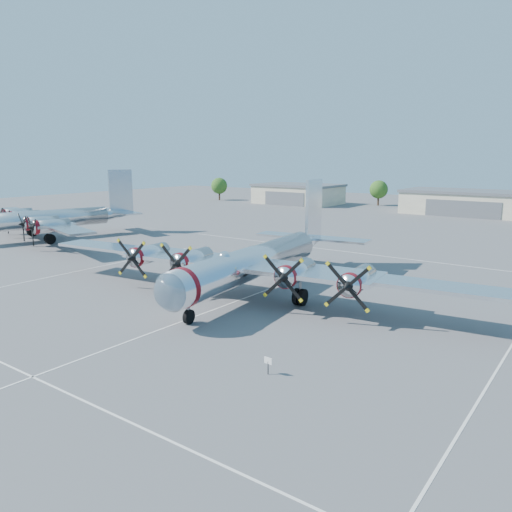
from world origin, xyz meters
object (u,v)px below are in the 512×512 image
Objects in this scene: hangar_center at (471,202)px; tree_west at (379,190)px; main_bomber_b29 at (257,292)px; hangar_west at (298,194)px; bomber_west at (52,239)px; info_placard at (268,362)px; tree_far_west at (219,186)px.

tree_west is at bearing 162.18° from hangar_center.
tree_west reaches higher than main_bomber_b29.
hangar_center is (45.00, -0.00, -0.00)m from hangar_west.
tree_west is at bearing 21.89° from hangar_west.
main_bomber_b29 is at bearing 7.17° from bomber_west.
main_bomber_b29 is 1.15× the size of bomber_west.
info_placard is (11.43, -14.69, 0.75)m from main_bomber_b29.
tree_far_west is 1.00× the size of tree_west.
tree_west is (45.00, 12.00, 0.00)m from tree_far_west.
main_bomber_b29 is 45.22m from bomber_west.
bomber_west is 37.69× the size of info_placard.
tree_far_west reaches higher than main_bomber_b29.
hangar_west is 92.30m from main_bomber_b29.
bomber_west is at bearing 165.35° from main_bomber_b29.
tree_far_west reaches higher than hangar_west.
hangar_center is 26.30m from tree_west.
hangar_center is 0.71× the size of bomber_west.
hangar_west is at bearing 123.61° from info_placard.
tree_west reaches higher than info_placard.
tree_west is 6.22× the size of info_placard.
tree_west is 0.14× the size of main_bomber_b29.
tree_far_west and tree_west have the same top height.
hangar_center reaches higher than main_bomber_b29.
hangar_center is at bearing 83.20° from main_bomber_b29.
hangar_center is at bearing 3.24° from tree_far_west.
bomber_west is at bearing 162.63° from info_placard.
bomber_west is at bearing -70.57° from tree_far_west.
hangar_west is 74.41m from bomber_west.
hangar_west is 110.70m from info_placard.
tree_far_west is at bearing 134.73° from info_placard.
tree_far_west is at bearing 124.73° from bomber_west.
hangar_center is 4.31× the size of tree_west.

